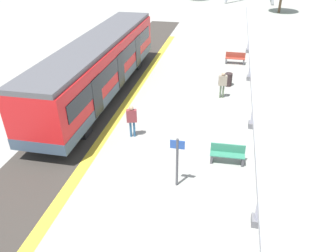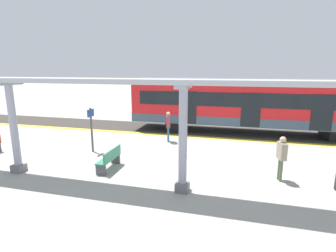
{
  "view_description": "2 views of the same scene",
  "coord_description": "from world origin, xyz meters",
  "px_view_note": "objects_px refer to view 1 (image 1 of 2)",
  "views": [
    {
      "loc": [
        2.03,
        -15.01,
        8.71
      ],
      "look_at": [
        -0.21,
        -3.62,
        1.82
      ],
      "focal_mm": 34.74,
      "sensor_mm": 36.0,
      "label": 1
    },
    {
      "loc": [
        11.55,
        1.74,
        4.02
      ],
      "look_at": [
        1.44,
        -0.94,
        1.75
      ],
      "focal_mm": 27.92,
      "sensor_mm": 36.0,
      "label": 2
    }
  ],
  "objects_px": {
    "passenger_by_the_benches": "(223,82)",
    "canopy_pillar_fourth": "(253,54)",
    "trash_bin": "(228,79)",
    "passenger_waiting_near_edge": "(132,118)",
    "bench_mid_platform": "(235,58)",
    "platform_info_sign": "(177,158)",
    "canopy_pillar_third": "(257,96)",
    "canopy_pillar_fifth": "(251,31)",
    "bench_near_end": "(227,154)",
    "canopy_pillar_second": "(265,184)",
    "train_near_carriage": "(100,66)"
  },
  "relations": [
    {
      "from": "passenger_by_the_benches",
      "to": "canopy_pillar_fourth",
      "type": "bearing_deg",
      "value": 60.97
    },
    {
      "from": "trash_bin",
      "to": "passenger_waiting_near_edge",
      "type": "distance_m",
      "value": 8.54
    },
    {
      "from": "bench_mid_platform",
      "to": "platform_info_sign",
      "type": "height_order",
      "value": "platform_info_sign"
    },
    {
      "from": "passenger_waiting_near_edge",
      "to": "canopy_pillar_third",
      "type": "bearing_deg",
      "value": 19.19
    },
    {
      "from": "canopy_pillar_third",
      "to": "canopy_pillar_fifth",
      "type": "xyz_separation_m",
      "value": [
        0.0,
        12.65,
        0.0
      ]
    },
    {
      "from": "bench_near_end",
      "to": "passenger_by_the_benches",
      "type": "height_order",
      "value": "passenger_by_the_benches"
    },
    {
      "from": "trash_bin",
      "to": "passenger_waiting_near_edge",
      "type": "relative_size",
      "value": 0.5
    },
    {
      "from": "canopy_pillar_second",
      "to": "canopy_pillar_fourth",
      "type": "distance_m",
      "value": 13.2
    },
    {
      "from": "canopy_pillar_fifth",
      "to": "bench_near_end",
      "type": "bearing_deg",
      "value": -94.29
    },
    {
      "from": "canopy_pillar_second",
      "to": "platform_info_sign",
      "type": "distance_m",
      "value": 3.48
    },
    {
      "from": "train_near_carriage",
      "to": "bench_near_end",
      "type": "bearing_deg",
      "value": -35.69
    },
    {
      "from": "canopy_pillar_fifth",
      "to": "passenger_by_the_benches",
      "type": "bearing_deg",
      "value": -100.79
    },
    {
      "from": "train_near_carriage",
      "to": "passenger_waiting_near_edge",
      "type": "bearing_deg",
      "value": -53.84
    },
    {
      "from": "train_near_carriage",
      "to": "passenger_by_the_benches",
      "type": "relative_size",
      "value": 8.98
    },
    {
      "from": "trash_bin",
      "to": "platform_info_sign",
      "type": "xyz_separation_m",
      "value": [
        -1.65,
        -10.45,
        0.9
      ]
    },
    {
      "from": "passenger_waiting_near_edge",
      "to": "canopy_pillar_second",
      "type": "bearing_deg",
      "value": -38.39
    },
    {
      "from": "train_near_carriage",
      "to": "trash_bin",
      "type": "bearing_deg",
      "value": 20.09
    },
    {
      "from": "bench_near_end",
      "to": "bench_mid_platform",
      "type": "bearing_deg",
      "value": 89.53
    },
    {
      "from": "canopy_pillar_fifth",
      "to": "passenger_waiting_near_edge",
      "type": "xyz_separation_m",
      "value": [
        -5.87,
        -14.7,
        -0.74
      ]
    },
    {
      "from": "bench_mid_platform",
      "to": "trash_bin",
      "type": "height_order",
      "value": "same"
    },
    {
      "from": "bench_near_end",
      "to": "platform_info_sign",
      "type": "distance_m",
      "value": 2.86
    },
    {
      "from": "platform_info_sign",
      "to": "passenger_by_the_benches",
      "type": "xyz_separation_m",
      "value": [
        1.32,
        8.5,
        -0.28
      ]
    },
    {
      "from": "canopy_pillar_fifth",
      "to": "bench_near_end",
      "type": "relative_size",
      "value": 2.36
    },
    {
      "from": "canopy_pillar_second",
      "to": "canopy_pillar_third",
      "type": "distance_m",
      "value": 6.69
    },
    {
      "from": "canopy_pillar_third",
      "to": "platform_info_sign",
      "type": "distance_m",
      "value": 6.09
    },
    {
      "from": "canopy_pillar_fourth",
      "to": "canopy_pillar_fifth",
      "type": "height_order",
      "value": "same"
    },
    {
      "from": "canopy_pillar_second",
      "to": "canopy_pillar_third",
      "type": "height_order",
      "value": "same"
    },
    {
      "from": "train_near_carriage",
      "to": "passenger_waiting_near_edge",
      "type": "xyz_separation_m",
      "value": [
        3.27,
        -4.47,
        -0.76
      ]
    },
    {
      "from": "canopy_pillar_fourth",
      "to": "trash_bin",
      "type": "relative_size",
      "value": 4.15
    },
    {
      "from": "canopy_pillar_third",
      "to": "platform_info_sign",
      "type": "xyz_separation_m",
      "value": [
        -3.11,
        -5.21,
        -0.48
      ]
    },
    {
      "from": "canopy_pillar_third",
      "to": "canopy_pillar_fourth",
      "type": "bearing_deg",
      "value": 90.0
    },
    {
      "from": "canopy_pillar_fifth",
      "to": "passenger_by_the_benches",
      "type": "relative_size",
      "value": 2.13
    },
    {
      "from": "canopy_pillar_fifth",
      "to": "passenger_waiting_near_edge",
      "type": "relative_size",
      "value": 2.08
    },
    {
      "from": "passenger_by_the_benches",
      "to": "trash_bin",
      "type": "bearing_deg",
      "value": 80.36
    },
    {
      "from": "canopy_pillar_third",
      "to": "bench_near_end",
      "type": "xyz_separation_m",
      "value": [
        -1.2,
        -3.28,
        -1.37
      ]
    },
    {
      "from": "canopy_pillar_fourth",
      "to": "platform_info_sign",
      "type": "relative_size",
      "value": 1.62
    },
    {
      "from": "canopy_pillar_second",
      "to": "bench_near_end",
      "type": "relative_size",
      "value": 2.36
    },
    {
      "from": "canopy_pillar_second",
      "to": "train_near_carriage",
      "type": "bearing_deg",
      "value": 135.05
    },
    {
      "from": "canopy_pillar_second",
      "to": "platform_info_sign",
      "type": "relative_size",
      "value": 1.62
    },
    {
      "from": "train_near_carriage",
      "to": "canopy_pillar_second",
      "type": "distance_m",
      "value": 12.91
    },
    {
      "from": "canopy_pillar_second",
      "to": "bench_mid_platform",
      "type": "height_order",
      "value": "canopy_pillar_second"
    },
    {
      "from": "bench_near_end",
      "to": "canopy_pillar_fifth",
      "type": "bearing_deg",
      "value": 85.71
    },
    {
      "from": "passenger_by_the_benches",
      "to": "train_near_carriage",
      "type": "bearing_deg",
      "value": -173.3
    },
    {
      "from": "canopy_pillar_fourth",
      "to": "passenger_waiting_near_edge",
      "type": "xyz_separation_m",
      "value": [
        -5.87,
        -8.55,
        -0.74
      ]
    },
    {
      "from": "passenger_waiting_near_edge",
      "to": "passenger_by_the_benches",
      "type": "xyz_separation_m",
      "value": [
        4.09,
        5.34,
        -0.03
      ]
    },
    {
      "from": "train_near_carriage",
      "to": "canopy_pillar_third",
      "type": "xyz_separation_m",
      "value": [
        9.14,
        -2.43,
        -0.03
      ]
    },
    {
      "from": "canopy_pillar_third",
      "to": "trash_bin",
      "type": "height_order",
      "value": "canopy_pillar_third"
    },
    {
      "from": "train_near_carriage",
      "to": "canopy_pillar_fifth",
      "type": "distance_m",
      "value": 13.71
    },
    {
      "from": "bench_mid_platform",
      "to": "canopy_pillar_fourth",
      "type": "bearing_deg",
      "value": -70.88
    },
    {
      "from": "passenger_waiting_near_edge",
      "to": "passenger_by_the_benches",
      "type": "height_order",
      "value": "passenger_waiting_near_edge"
    }
  ]
}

